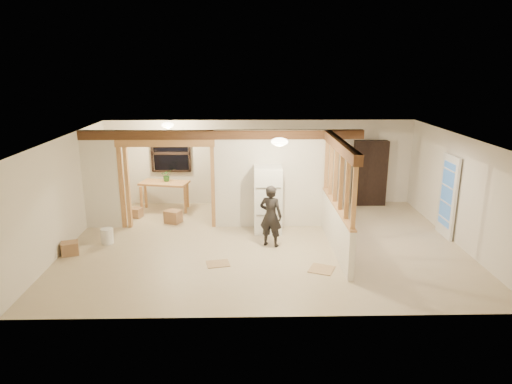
{
  "coord_description": "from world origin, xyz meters",
  "views": [
    {
      "loc": [
        -0.4,
        -9.97,
        4.03
      ],
      "look_at": [
        -0.18,
        0.4,
        1.14
      ],
      "focal_mm": 32.0,
      "sensor_mm": 36.0,
      "label": 1
    }
  ],
  "objects_px": {
    "woman": "(271,216)",
    "bookshelf": "(370,173)",
    "work_table": "(165,196)",
    "refrigerator": "(268,200)",
    "shop_vac": "(108,208)"
  },
  "relations": [
    {
      "from": "refrigerator",
      "to": "shop_vac",
      "type": "height_order",
      "value": "refrigerator"
    },
    {
      "from": "woman",
      "to": "bookshelf",
      "type": "relative_size",
      "value": 0.75
    },
    {
      "from": "woman",
      "to": "shop_vac",
      "type": "relative_size",
      "value": 2.77
    },
    {
      "from": "work_table",
      "to": "refrigerator",
      "type": "bearing_deg",
      "value": -19.86
    },
    {
      "from": "woman",
      "to": "bookshelf",
      "type": "height_order",
      "value": "bookshelf"
    },
    {
      "from": "woman",
      "to": "bookshelf",
      "type": "distance_m",
      "value": 4.43
    },
    {
      "from": "woman",
      "to": "bookshelf",
      "type": "xyz_separation_m",
      "value": [
        3.09,
        3.17,
        0.24
      ]
    },
    {
      "from": "woman",
      "to": "shop_vac",
      "type": "bearing_deg",
      "value": -4.44
    },
    {
      "from": "work_table",
      "to": "woman",
      "type": "bearing_deg",
      "value": -31.53
    },
    {
      "from": "refrigerator",
      "to": "shop_vac",
      "type": "relative_size",
      "value": 3.17
    },
    {
      "from": "refrigerator",
      "to": "woman",
      "type": "bearing_deg",
      "value": -88.65
    },
    {
      "from": "refrigerator",
      "to": "bookshelf",
      "type": "height_order",
      "value": "bookshelf"
    },
    {
      "from": "work_table",
      "to": "shop_vac",
      "type": "relative_size",
      "value": 2.55
    },
    {
      "from": "work_table",
      "to": "bookshelf",
      "type": "height_order",
      "value": "bookshelf"
    },
    {
      "from": "woman",
      "to": "bookshelf",
      "type": "bearing_deg",
      "value": -112.34
    }
  ]
}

